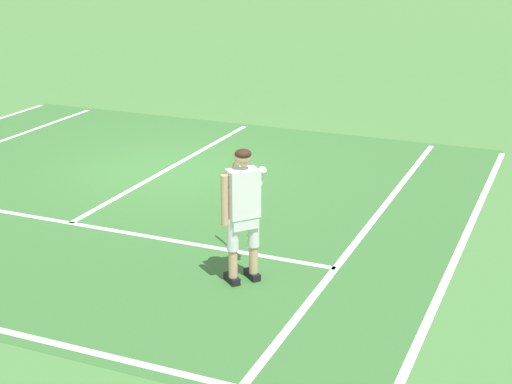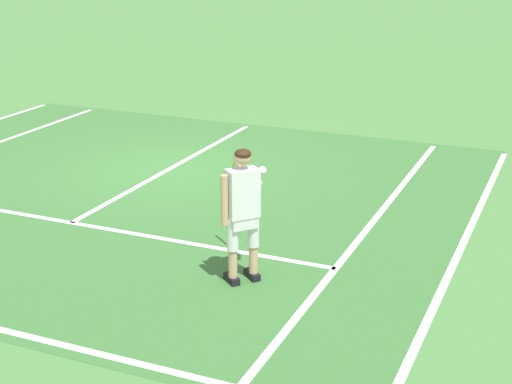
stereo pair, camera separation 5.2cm
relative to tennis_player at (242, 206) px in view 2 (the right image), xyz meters
The scene contains 8 objects.
ground_plane 5.00m from the tennis_player, 130.13° to the left, with size 80.00×80.00×0.00m, color #477F3D.
court_inner_surface 4.14m from the tennis_player, 141.70° to the left, with size 10.98×9.79×0.00m, color #387033.
line_service 3.40m from the tennis_player, 166.00° to the left, with size 8.23×0.10×0.01m, color white.
line_centre_service 5.18m from the tennis_player, 128.38° to the left, with size 0.10×6.40×0.01m, color white.
line_singles_right 2.85m from the tennis_player, 69.03° to the left, with size 0.10×9.39×0.01m, color white.
line_doubles_right 3.55m from the tennis_player, 46.94° to the left, with size 0.10×9.39×0.01m, color white.
tennis_player is the anchor object (origin of this frame).
tennis_ball_near_feet 1.12m from the tennis_player, 98.37° to the left, with size 0.07×0.07×0.07m, color #CCE02D.
Camera 2 is at (6.79, -11.74, 4.18)m, focal length 54.35 mm.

